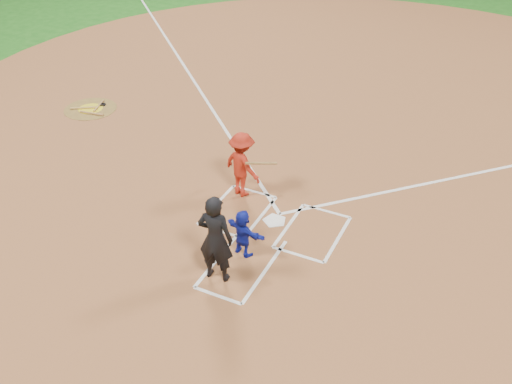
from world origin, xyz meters
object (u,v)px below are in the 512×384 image
at_px(catcher, 243,233).
at_px(umpire, 215,239).
at_px(on_deck_circle, 91,109).
at_px(batter_at_plate, 242,165).
at_px(home_plate, 275,221).

bearing_deg(catcher, umpire, 96.74).
xyz_separation_m(on_deck_circle, batter_at_plate, (6.73, -2.22, 0.86)).
bearing_deg(catcher, batter_at_plate, -46.72).
bearing_deg(batter_at_plate, catcher, -62.61).
distance_m(on_deck_circle, umpire, 9.34).
relative_size(umpire, batter_at_plate, 1.18).
distance_m(umpire, batter_at_plate, 3.15).
bearing_deg(batter_at_plate, umpire, -72.68).
height_order(on_deck_circle, catcher, catcher).
bearing_deg(on_deck_circle, home_plate, -20.24).
bearing_deg(home_plate, catcher, 84.38).
relative_size(on_deck_circle, umpire, 0.84).
xyz_separation_m(catcher, batter_at_plate, (-1.09, 2.09, 0.30)).
bearing_deg(catcher, home_plate, -79.74).
xyz_separation_m(umpire, batter_at_plate, (-0.94, 3.01, -0.15)).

